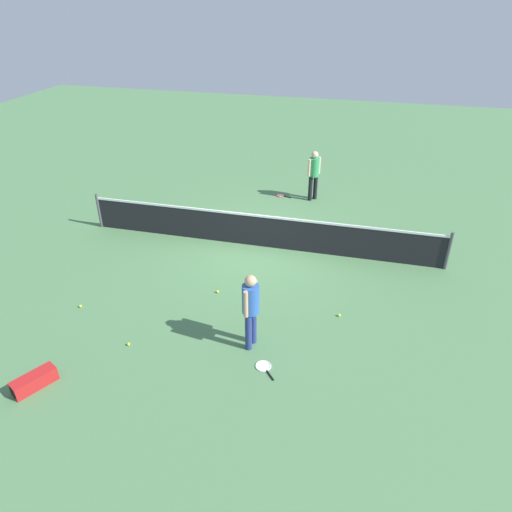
{
  "coord_description": "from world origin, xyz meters",
  "views": [
    {
      "loc": [
        2.8,
        -11.43,
        6.51
      ],
      "look_at": [
        0.42,
        -2.08,
        0.9
      ],
      "focal_mm": 33.14,
      "sensor_mm": 36.0,
      "label": 1
    }
  ],
  "objects_px": {
    "player_near_side": "(251,305)",
    "tennis_racket_near_player": "(264,367)",
    "equipment_bag": "(32,382)",
    "tennis_ball_by_net": "(129,344)",
    "tennis_ball_midcourt": "(339,315)",
    "tennis_racket_far_player": "(281,195)",
    "tennis_ball_baseline": "(218,292)",
    "player_far_side": "(314,171)",
    "tennis_ball_near_player": "(80,306)"
  },
  "relations": [
    {
      "from": "player_near_side",
      "to": "tennis_racket_near_player",
      "type": "relative_size",
      "value": 3.07
    },
    {
      "from": "equipment_bag",
      "to": "tennis_ball_by_net",
      "type": "bearing_deg",
      "value": 52.63
    },
    {
      "from": "tennis_ball_midcourt",
      "to": "tennis_ball_by_net",
      "type": "bearing_deg",
      "value": -153.45
    },
    {
      "from": "tennis_racket_far_player",
      "to": "tennis_ball_baseline",
      "type": "xyz_separation_m",
      "value": [
        -0.27,
        -6.25,
        0.02
      ]
    },
    {
      "from": "player_far_side",
      "to": "tennis_racket_far_player",
      "type": "bearing_deg",
      "value": 178.03
    },
    {
      "from": "player_near_side",
      "to": "tennis_ball_near_player",
      "type": "relative_size",
      "value": 25.76
    },
    {
      "from": "tennis_ball_near_player",
      "to": "tennis_ball_baseline",
      "type": "height_order",
      "value": "same"
    },
    {
      "from": "player_near_side",
      "to": "tennis_ball_midcourt",
      "type": "height_order",
      "value": "player_near_side"
    },
    {
      "from": "tennis_racket_near_player",
      "to": "tennis_ball_by_net",
      "type": "relative_size",
      "value": 8.4
    },
    {
      "from": "player_near_side",
      "to": "equipment_bag",
      "type": "xyz_separation_m",
      "value": [
        -3.6,
        -2.14,
        -0.87
      ]
    },
    {
      "from": "player_far_side",
      "to": "player_near_side",
      "type": "bearing_deg",
      "value": -90.83
    },
    {
      "from": "tennis_ball_by_net",
      "to": "tennis_ball_baseline",
      "type": "height_order",
      "value": "same"
    },
    {
      "from": "player_far_side",
      "to": "tennis_racket_far_player",
      "type": "height_order",
      "value": "player_far_side"
    },
    {
      "from": "equipment_bag",
      "to": "tennis_ball_near_player",
      "type": "bearing_deg",
      "value": 102.85
    },
    {
      "from": "tennis_ball_midcourt",
      "to": "tennis_racket_far_player",
      "type": "bearing_deg",
      "value": 112.48
    },
    {
      "from": "player_near_side",
      "to": "tennis_ball_baseline",
      "type": "relative_size",
      "value": 25.76
    },
    {
      "from": "tennis_racket_near_player",
      "to": "tennis_ball_baseline",
      "type": "height_order",
      "value": "tennis_ball_baseline"
    },
    {
      "from": "player_near_side",
      "to": "tennis_ball_by_net",
      "type": "distance_m",
      "value": 2.71
    },
    {
      "from": "tennis_racket_near_player",
      "to": "tennis_ball_midcourt",
      "type": "bearing_deg",
      "value": 57.68
    },
    {
      "from": "tennis_racket_far_player",
      "to": "tennis_ball_by_net",
      "type": "height_order",
      "value": "tennis_ball_by_net"
    },
    {
      "from": "tennis_ball_near_player",
      "to": "player_far_side",
      "type": "bearing_deg",
      "value": 60.55
    },
    {
      "from": "player_far_side",
      "to": "tennis_racket_near_player",
      "type": "distance_m",
      "value": 8.48
    },
    {
      "from": "tennis_ball_by_net",
      "to": "player_near_side",
      "type": "bearing_deg",
      "value": 14.64
    },
    {
      "from": "player_far_side",
      "to": "tennis_ball_by_net",
      "type": "bearing_deg",
      "value": -106.81
    },
    {
      "from": "tennis_ball_by_net",
      "to": "tennis_ball_baseline",
      "type": "xyz_separation_m",
      "value": [
        1.18,
        2.27,
        0.0
      ]
    },
    {
      "from": "tennis_ball_by_net",
      "to": "equipment_bag",
      "type": "xyz_separation_m",
      "value": [
        -1.15,
        -1.5,
        0.11
      ]
    },
    {
      "from": "player_near_side",
      "to": "equipment_bag",
      "type": "bearing_deg",
      "value": -149.22
    },
    {
      "from": "tennis_racket_near_player",
      "to": "equipment_bag",
      "type": "relative_size",
      "value": 0.66
    },
    {
      "from": "player_far_side",
      "to": "tennis_ball_baseline",
      "type": "relative_size",
      "value": 25.76
    },
    {
      "from": "tennis_ball_by_net",
      "to": "tennis_ball_midcourt",
      "type": "height_order",
      "value": "same"
    },
    {
      "from": "equipment_bag",
      "to": "tennis_racket_near_player",
      "type": "bearing_deg",
      "value": 21.37
    },
    {
      "from": "player_far_side",
      "to": "tennis_ball_baseline",
      "type": "height_order",
      "value": "player_far_side"
    },
    {
      "from": "tennis_ball_by_net",
      "to": "tennis_ball_midcourt",
      "type": "distance_m",
      "value": 4.61
    },
    {
      "from": "tennis_racket_far_player",
      "to": "tennis_ball_near_player",
      "type": "height_order",
      "value": "tennis_ball_near_player"
    },
    {
      "from": "tennis_ball_near_player",
      "to": "tennis_ball_by_net",
      "type": "relative_size",
      "value": 1.0
    },
    {
      "from": "tennis_ball_midcourt",
      "to": "tennis_ball_near_player",
      "type": "bearing_deg",
      "value": -169.0
    },
    {
      "from": "tennis_ball_near_player",
      "to": "tennis_ball_baseline",
      "type": "distance_m",
      "value": 3.18
    },
    {
      "from": "tennis_racket_near_player",
      "to": "equipment_bag",
      "type": "distance_m",
      "value": 4.31
    },
    {
      "from": "player_near_side",
      "to": "player_far_side",
      "type": "height_order",
      "value": "same"
    },
    {
      "from": "player_far_side",
      "to": "tennis_racket_near_player",
      "type": "relative_size",
      "value": 3.07
    },
    {
      "from": "player_near_side",
      "to": "equipment_bag",
      "type": "relative_size",
      "value": 2.03
    },
    {
      "from": "player_near_side",
      "to": "tennis_racket_near_player",
      "type": "distance_m",
      "value": 1.22
    },
    {
      "from": "player_near_side",
      "to": "tennis_ball_near_player",
      "type": "height_order",
      "value": "player_near_side"
    },
    {
      "from": "tennis_racket_far_player",
      "to": "tennis_ball_baseline",
      "type": "height_order",
      "value": "tennis_ball_baseline"
    },
    {
      "from": "player_far_side",
      "to": "tennis_ball_by_net",
      "type": "distance_m",
      "value": 8.92
    },
    {
      "from": "tennis_ball_midcourt",
      "to": "equipment_bag",
      "type": "relative_size",
      "value": 0.08
    },
    {
      "from": "tennis_ball_midcourt",
      "to": "equipment_bag",
      "type": "distance_m",
      "value": 6.36
    },
    {
      "from": "tennis_ball_midcourt",
      "to": "tennis_ball_baseline",
      "type": "relative_size",
      "value": 1.0
    },
    {
      "from": "player_far_side",
      "to": "tennis_racket_far_player",
      "type": "distance_m",
      "value": 1.49
    },
    {
      "from": "tennis_ball_baseline",
      "to": "equipment_bag",
      "type": "distance_m",
      "value": 4.44
    }
  ]
}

